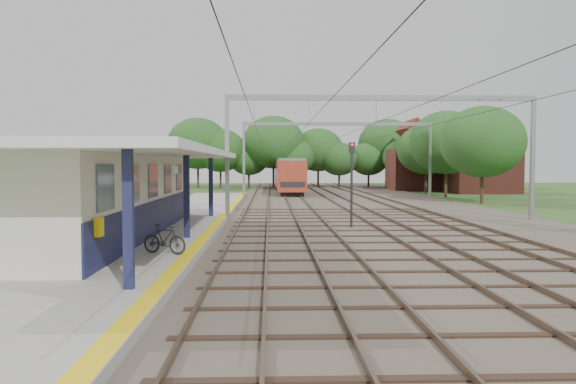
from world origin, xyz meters
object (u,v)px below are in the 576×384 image
object	(u,v)px
bicycle	(164,239)
signal_post	(352,175)
train	(287,173)
person	(124,226)

from	to	relation	value
bicycle	signal_post	world-z (taller)	signal_post
bicycle	train	bearing A→B (deg)	17.55
person	train	xyz separation A→B (m)	(6.82, 52.15, 0.81)
person	signal_post	world-z (taller)	signal_post
bicycle	train	size ratio (longest dim) A/B	0.05
train	bicycle	bearing A→B (deg)	-96.04
bicycle	person	bearing A→B (deg)	111.32
person	signal_post	size ratio (longest dim) A/B	0.42
train	signal_post	distance (m)	42.72
person	signal_post	distance (m)	12.92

